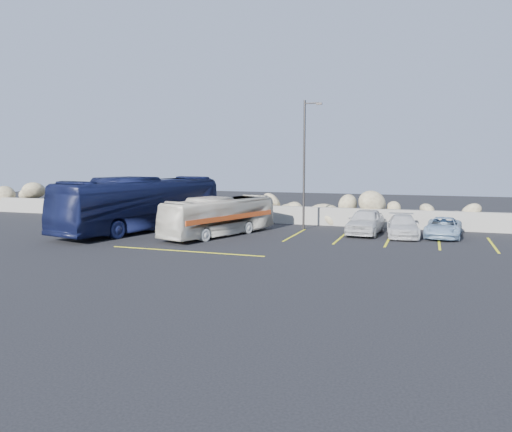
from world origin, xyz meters
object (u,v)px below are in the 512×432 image
(car_a, at_px, (365,221))
(lamppost, at_px, (305,161))
(vintage_bus, at_px, (220,216))
(tour_coach, at_px, (141,204))
(car_c, at_px, (403,226))
(car_d, at_px, (443,228))

(car_a, bearing_deg, lamppost, 172.83)
(vintage_bus, bearing_deg, tour_coach, -165.10)
(lamppost, height_order, vintage_bus, lamppost)
(tour_coach, bearing_deg, car_c, 23.18)
(vintage_bus, distance_m, car_c, 10.49)
(tour_coach, xyz_separation_m, car_d, (17.56, 3.17, -1.11))
(lamppost, relative_size, car_d, 1.98)
(car_a, bearing_deg, vintage_bus, -153.22)
(car_a, xyz_separation_m, car_d, (4.31, 0.13, -0.19))
(vintage_bus, xyz_separation_m, tour_coach, (-5.38, 0.32, 0.54))
(lamppost, bearing_deg, car_c, -9.50)
(lamppost, distance_m, tour_coach, 10.46)
(lamppost, xyz_separation_m, tour_coach, (-9.39, -3.79, -2.63))
(vintage_bus, bearing_deg, lamppost, 63.91)
(vintage_bus, xyz_separation_m, car_d, (12.18, 3.49, -0.57))
(vintage_bus, xyz_separation_m, car_a, (7.88, 3.36, -0.38))
(vintage_bus, xyz_separation_m, car_c, (10.01, 3.10, -0.53))
(lamppost, height_order, car_d, lamppost)
(vintage_bus, bearing_deg, car_d, 34.25)
(vintage_bus, relative_size, car_a, 1.84)
(lamppost, bearing_deg, vintage_bus, -134.35)
(lamppost, xyz_separation_m, car_d, (8.17, -0.61, -3.73))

